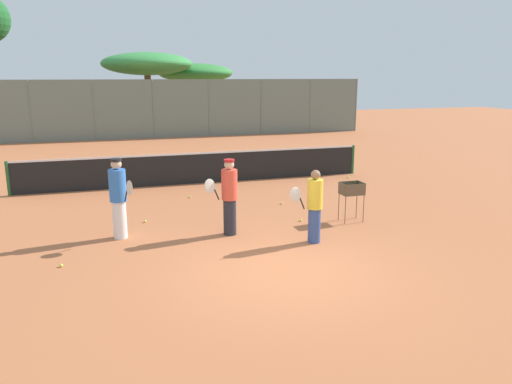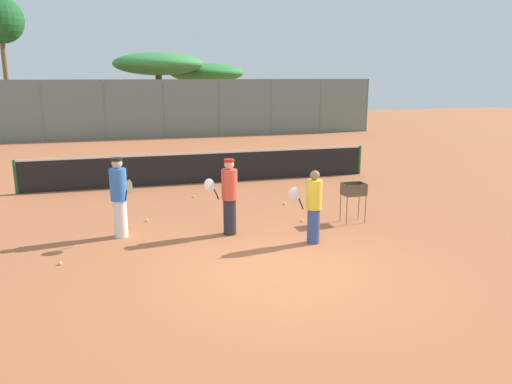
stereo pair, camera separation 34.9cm
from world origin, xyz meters
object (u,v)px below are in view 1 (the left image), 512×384
at_px(ball_cart, 352,192).
at_px(parked_car, 80,124).
at_px(player_white_outfit, 229,196).
at_px(player_yellow_shirt, 314,206).
at_px(tennis_net, 198,167).
at_px(player_red_cap, 118,198).

bearing_deg(ball_cart, parked_car, 107.43).
xyz_separation_m(player_white_outfit, player_yellow_shirt, (1.63, -1.11, -0.08)).
bearing_deg(ball_cart, tennis_net, 116.48).
distance_m(player_white_outfit, player_red_cap, 2.49).
distance_m(tennis_net, parked_car, 17.25).
bearing_deg(player_yellow_shirt, player_white_outfit, -48.46).
bearing_deg(player_red_cap, player_white_outfit, 54.31).
bearing_deg(ball_cart, player_white_outfit, -177.64).
distance_m(ball_cart, parked_car, 23.46).
xyz_separation_m(player_white_outfit, parked_car, (-3.81, 22.52, -0.26)).
relative_size(player_white_outfit, ball_cart, 1.77).
relative_size(player_yellow_shirt, parked_car, 0.39).
bearing_deg(parked_car, player_yellow_shirt, -77.03).
height_order(tennis_net, player_yellow_shirt, player_yellow_shirt).
xyz_separation_m(player_red_cap, player_yellow_shirt, (4.07, -1.61, -0.11)).
bearing_deg(player_red_cap, player_yellow_shirt, 44.24).
relative_size(player_red_cap, ball_cart, 1.83).
height_order(player_white_outfit, player_yellow_shirt, player_white_outfit).
relative_size(player_white_outfit, player_yellow_shirt, 1.09).
xyz_separation_m(tennis_net, ball_cart, (2.82, -5.65, 0.21)).
bearing_deg(player_yellow_shirt, parked_car, -91.24).
height_order(tennis_net, parked_car, parked_car).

